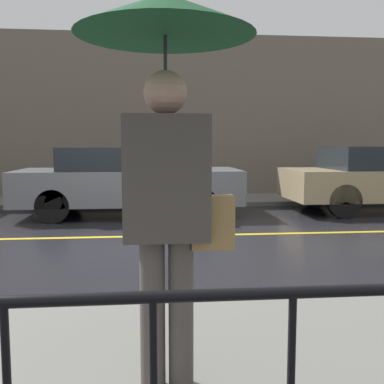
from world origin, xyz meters
The scene contains 6 objects.
ground_plane centered at (0.00, 0.00, 0.00)m, with size 80.00×80.00×0.00m, color black.
sidewalk_far centered at (0.00, 4.36, 0.05)m, with size 28.00×1.95×0.10m.
lane_marking centered at (0.00, 0.00, 0.00)m, with size 25.20×0.12×0.01m.
building_storefront centered at (0.00, 5.48, 2.26)m, with size 28.00×0.30×4.53m.
pedestrian centered at (0.30, -4.78, 1.75)m, with size 0.97×0.97×2.18m.
car_grey centered at (-0.23, 2.30, 0.75)m, with size 4.61×1.90×1.44m.
Camera 1 is at (0.19, -7.24, 1.48)m, focal length 42.00 mm.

